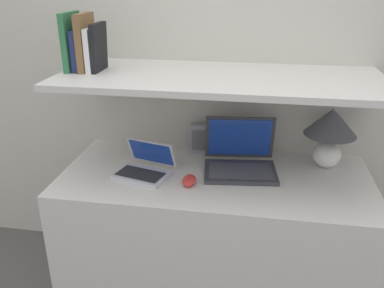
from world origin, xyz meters
The scene contains 14 objects.
wall_back centered at (0.00, 0.72, 1.20)m, with size 6.00×0.05×2.40m.
desk centered at (0.00, 0.33, 0.35)m, with size 1.44×0.65×0.71m.
back_riser centered at (0.00, 0.67, 0.57)m, with size 1.44×0.04×1.13m.
shelf centered at (0.00, 0.40, 1.15)m, with size 1.44×0.59×0.03m.
table_lamp centered at (0.52, 0.51, 0.90)m, with size 0.24×0.24×0.30m.
laptop_large centered at (0.11, 0.40, 0.76)m, with size 0.36×0.31×0.24m.
laptop_small centered at (-0.33, 0.28, 0.74)m, with size 0.29×0.26×0.15m.
computer_mouse centered at (-0.11, 0.22, 0.72)m, with size 0.06×0.10×0.04m.
router_box centered at (-0.11, 0.58, 0.78)m, with size 0.10×0.06×0.16m.
book_green centered at (-0.68, 0.40, 1.29)m, with size 0.03×0.18×0.26m.
book_navy centered at (-0.64, 0.40, 1.25)m, with size 0.03×0.15×0.18m.
book_brown centered at (-0.61, 0.40, 1.29)m, with size 0.03×0.17×0.25m.
book_white centered at (-0.58, 0.40, 1.26)m, with size 0.02×0.16×0.19m.
book_black centered at (-0.55, 0.40, 1.27)m, with size 0.03×0.16×0.21m.
Camera 1 is at (0.17, -1.36, 1.58)m, focal length 38.00 mm.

